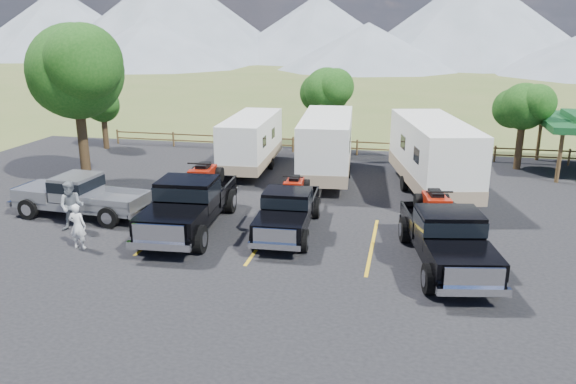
% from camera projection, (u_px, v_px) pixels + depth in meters
% --- Properties ---
extents(ground, '(320.00, 320.00, 0.00)m').
position_uv_depth(ground, '(296.00, 290.00, 17.06)').
color(ground, '#495D27').
rests_on(ground, ground).
extents(asphalt_lot, '(44.00, 34.00, 0.04)m').
position_uv_depth(asphalt_lot, '(313.00, 252.00, 19.86)').
color(asphalt_lot, black).
rests_on(asphalt_lot, ground).
extents(stall_lines, '(12.12, 5.50, 0.01)m').
position_uv_depth(stall_lines, '(318.00, 241.00, 20.79)').
color(stall_lines, gold).
rests_on(stall_lines, asphalt_lot).
extents(tree_big_nw, '(5.54, 5.18, 7.84)m').
position_uv_depth(tree_big_nw, '(75.00, 71.00, 26.47)').
color(tree_big_nw, black).
rests_on(tree_big_nw, ground).
extents(tree_ne_a, '(3.11, 2.92, 4.76)m').
position_uv_depth(tree_ne_a, '(523.00, 107.00, 30.13)').
color(tree_ne_a, black).
rests_on(tree_ne_a, ground).
extents(tree_north, '(3.46, 3.24, 5.25)m').
position_uv_depth(tree_north, '(327.00, 91.00, 34.16)').
color(tree_north, black).
rests_on(tree_north, ground).
extents(tree_nw_small, '(2.59, 2.43, 3.85)m').
position_uv_depth(tree_nw_small, '(102.00, 106.00, 35.46)').
color(tree_nw_small, black).
rests_on(tree_nw_small, ground).
extents(rail_fence, '(36.12, 0.12, 1.00)m').
position_uv_depth(rail_fence, '(390.00, 147.00, 33.78)').
color(rail_fence, brown).
rests_on(rail_fence, ground).
extents(mountain_range, '(209.00, 71.00, 20.00)m').
position_uv_depth(mountain_range, '(363.00, 23.00, 115.48)').
color(mountain_range, slate).
rests_on(mountain_range, ground).
extents(rig_left, '(2.83, 7.05, 2.31)m').
position_uv_depth(rig_left, '(191.00, 201.00, 21.79)').
color(rig_left, black).
rests_on(rig_left, asphalt_lot).
extents(rig_center, '(2.25, 5.80, 1.91)m').
position_uv_depth(rig_center, '(288.00, 209.00, 21.51)').
color(rig_center, black).
rests_on(rig_center, asphalt_lot).
extents(rig_right, '(3.24, 6.72, 2.15)m').
position_uv_depth(rig_right, '(446.00, 234.00, 18.55)').
color(rig_right, black).
rests_on(rig_right, asphalt_lot).
extents(trailer_left, '(2.53, 8.46, 2.93)m').
position_uv_depth(trailer_left, '(251.00, 142.00, 30.46)').
color(trailer_left, white).
rests_on(trailer_left, asphalt_lot).
extents(trailer_center, '(3.10, 9.43, 3.26)m').
position_uv_depth(trailer_center, '(326.00, 146.00, 28.67)').
color(trailer_center, white).
rests_on(trailer_center, asphalt_lot).
extents(trailer_right, '(4.29, 9.85, 3.42)m').
position_uv_depth(trailer_right, '(433.00, 156.00, 26.23)').
color(trailer_right, white).
rests_on(trailer_right, asphalt_lot).
extents(pickup_silver, '(5.95, 2.35, 1.75)m').
position_uv_depth(pickup_silver, '(81.00, 195.00, 23.19)').
color(pickup_silver, gray).
rests_on(pickup_silver, asphalt_lot).
extents(person_a, '(0.64, 0.44, 1.66)m').
position_uv_depth(person_a, '(78.00, 226.00, 19.88)').
color(person_a, white).
rests_on(person_a, asphalt_lot).
extents(person_b, '(1.11, 0.97, 1.96)m').
position_uv_depth(person_b, '(72.00, 206.00, 21.58)').
color(person_b, slate).
rests_on(person_b, asphalt_lot).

